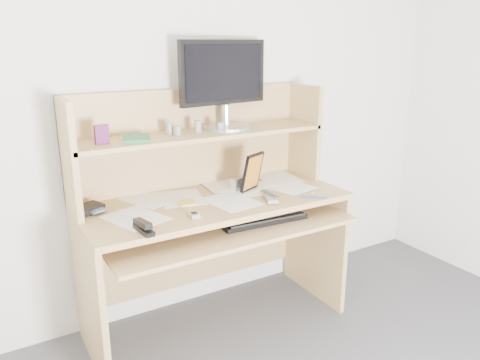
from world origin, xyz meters
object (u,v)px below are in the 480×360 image
keyboard (262,218)px  game_case (252,172)px  monitor (224,82)px  tv_remote (270,196)px  desk (209,205)px

keyboard → game_case: (0.06, 0.19, 0.20)m
game_case → monitor: (-0.06, 0.19, 0.47)m
monitor → game_case: bearing=-79.3°
tv_remote → game_case: (-0.01, 0.16, 0.10)m
keyboard → tv_remote: tv_remote is taller
keyboard → monitor: (-0.01, 0.38, 0.67)m
tv_remote → game_case: game_case is taller
game_case → desk: bearing=139.4°
game_case → monitor: size_ratio=0.39×
tv_remote → monitor: bearing=124.9°
tv_remote → monitor: monitor is taller
tv_remote → game_case: 0.18m
desk → keyboard: (0.18, -0.25, -0.03)m
game_case → keyboard: bearing=-131.5°
desk → keyboard: desk is taller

